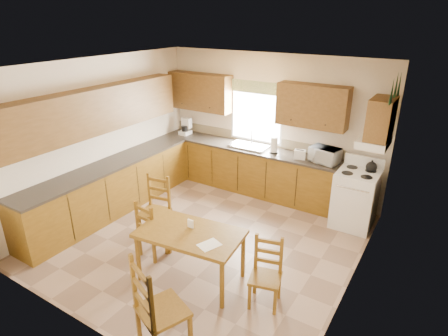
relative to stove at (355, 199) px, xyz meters
The scene contains 35 objects.
floor 2.56m from the stove, 138.44° to the right, with size 4.50×4.50×0.00m, color gray.
ceiling 3.35m from the stove, 138.44° to the right, with size 4.50×4.50×0.00m, color olive.
wall_left 4.54m from the stove, 158.02° to the right, with size 4.50×4.50×0.00m, color beige.
wall_right 1.92m from the stove, 77.49° to the right, with size 4.50×4.50×0.00m, color beige.
wall_back 2.15m from the stove, 162.77° to the left, with size 4.50×4.50×0.00m, color beige.
wall_front 4.43m from the stove, 115.64° to the right, with size 4.50×4.50×0.00m, color beige.
lower_cab_back 2.27m from the stove, behind, with size 3.75×0.60×0.88m, color brown.
lower_cab_left 4.24m from the stove, 154.62° to the right, with size 0.60×3.60×0.88m, color brown.
counter_back 2.31m from the stove, behind, with size 3.75×0.63×0.04m, color #342D27.
counter_left 4.26m from the stove, 154.62° to the right, with size 0.63×3.60×0.04m, color #342D27.
backsplash 2.39m from the stove, 165.74° to the left, with size 3.75×0.01×0.18m, color #847658.
upper_cab_back_left 3.72m from the stove, behind, with size 1.41×0.33×0.75m, color brown.
upper_cab_back_right 1.76m from the stove, 157.67° to the left, with size 1.25×0.33×0.75m, color brown.
upper_cab_left 4.57m from the stove, 155.38° to the right, with size 0.33×3.60×0.75m, color brown.
upper_cab_stove 1.44m from the stove, ahead, with size 0.33×0.62×0.62m, color brown.
range_hood 1.05m from the stove, ahead, with size 0.44×0.62×0.12m, color silver.
window_frame 2.49m from the stove, 165.77° to the left, with size 1.13×0.02×1.18m, color silver.
window_pane 2.49m from the stove, 165.89° to the left, with size 1.05×0.01×1.10m, color white.
window_valance 2.74m from the stove, 166.51° to the left, with size 1.19×0.01×0.24m, color #4A7334.
sink_basin 2.25m from the stove, behind, with size 0.75×0.45×0.04m, color silver.
pine_decal_a 1.96m from the stove, 45.61° to the right, with size 0.22×0.22×0.36m, color #133B20.
pine_decal_b 1.97m from the stove, ahead, with size 0.22×0.22×0.36m, color #133B20.
pine_decal_c 1.95m from the stove, 42.55° to the left, with size 0.22×0.22×0.36m, color #133B20.
stove is the anchor object (origin of this frame).
coffeemaker 3.82m from the stove, behind, with size 0.22×0.26×0.37m, color silver.
paper_towel 1.75m from the stove, behind, with size 0.13×0.13×0.30m, color white.
toaster 1.23m from the stove, 169.58° to the left, with size 0.20×0.13×0.16m, color silver.
microwave 0.92m from the stove, 158.36° to the left, with size 0.46×0.33×0.27m, color silver.
dining_table 2.98m from the stove, 120.08° to the right, with size 1.36×0.78×0.73m, color brown.
chair_near_left 3.34m from the stove, 133.17° to the right, with size 0.38×0.36×0.90m, color brown.
chair_near_right 3.81m from the stove, 106.07° to the right, with size 0.48×0.46×1.15m, color brown.
chair_far_left 3.32m from the stove, 142.11° to the right, with size 0.42×0.40×1.00m, color brown.
chair_far_right 2.53m from the stove, 99.83° to the right, with size 0.37×0.35×0.88m, color brown.
table_paper 2.92m from the stove, 112.53° to the right, with size 0.20×0.27×0.00m, color white.
table_card 2.95m from the stove, 121.95° to the right, with size 0.09×0.02×0.12m, color white.
Camera 1 is at (2.97, -4.22, 3.36)m, focal length 30.00 mm.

